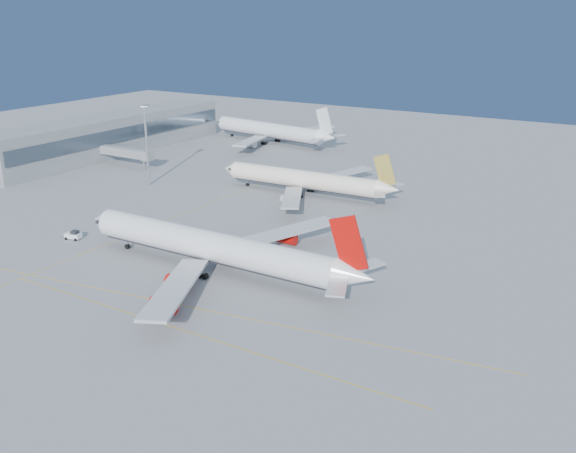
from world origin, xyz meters
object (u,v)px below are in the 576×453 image
object	(u,v)px
airliner_virgin	(216,248)
airliner_third	(271,131)
light_mast	(146,138)
pushback_tug	(73,235)
airliner_etihad	(306,180)

from	to	relation	value
airliner_virgin	airliner_third	distance (m)	140.91
airliner_third	light_mast	distance (m)	78.52
airliner_virgin	light_mast	distance (m)	78.95
pushback_tug	airliner_etihad	bearing A→B (deg)	53.90
airliner_third	airliner_virgin	bearing A→B (deg)	-53.11
pushback_tug	light_mast	world-z (taller)	light_mast
light_mast	airliner_virgin	bearing A→B (deg)	-36.55
airliner_etihad	airliner_third	xyz separation A→B (m)	(-52.29, 61.88, 0.69)
light_mast	airliner_etihad	bearing A→B (deg)	17.97
airliner_etihad	airliner_third	world-z (taller)	airliner_third
pushback_tug	light_mast	bearing A→B (deg)	100.75
airliner_virgin	pushback_tug	size ratio (longest dim) A/B	17.20
pushback_tug	light_mast	distance (m)	54.33
airliner_etihad	pushback_tug	bearing A→B (deg)	-116.47
airliner_third	light_mast	world-z (taller)	light_mast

